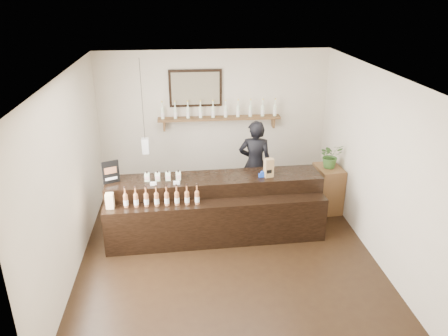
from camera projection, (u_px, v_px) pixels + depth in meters
ground at (227, 251)px, 6.94m from camera, size 5.00×5.00×0.00m
room_shell at (227, 151)px, 6.28m from camera, size 5.00×5.00×5.00m
back_wall_decor at (206, 105)px, 8.42m from camera, size 2.66×0.96×1.69m
counter at (215, 209)px, 7.27m from camera, size 3.56×1.06×1.15m
promo_sign at (111, 172)px, 6.90m from camera, size 0.25×0.12×0.38m
paper_bag at (269, 168)px, 7.14m from camera, size 0.16×0.14×0.31m
tape_dispenser at (262, 175)px, 7.18m from camera, size 0.13×0.06×0.10m
side_cabinet at (327, 189)px, 8.07m from camera, size 0.48×0.63×0.86m
potted_plant at (331, 156)px, 7.82m from camera, size 0.47×0.42×0.45m
shopkeeper at (255, 159)px, 8.06m from camera, size 0.77×0.58×1.90m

